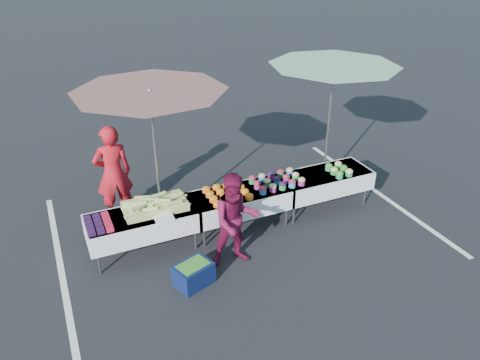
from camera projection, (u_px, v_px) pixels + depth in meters
name	position (u px, v px, depth m)	size (l,w,h in m)	color
ground	(240.00, 227.00, 8.78)	(80.00, 80.00, 0.00)	black
stripe_left	(61.00, 272.00, 7.63)	(0.10, 5.00, 0.00)	silver
stripe_right	(377.00, 192.00, 9.94)	(0.10, 5.00, 0.00)	silver
table_left	(143.00, 223.00, 7.86)	(1.86, 0.81, 0.75)	white
table_center	(240.00, 200.00, 8.51)	(1.86, 0.81, 0.75)	white
table_right	(324.00, 181.00, 9.16)	(1.86, 0.81, 0.75)	white
berry_punnets	(98.00, 224.00, 7.45)	(0.40, 0.54, 0.08)	black
corn_pile	(155.00, 205.00, 7.86)	(1.16, 0.57, 0.26)	#B2D26B
plastic_bags	(164.00, 218.00, 7.63)	(0.30, 0.25, 0.05)	white
carrot_bowls	(227.00, 193.00, 8.31)	(0.75, 0.69, 0.11)	#EC591A
potato_cups	(277.00, 180.00, 8.66)	(0.94, 0.58, 0.16)	#2976C1
bean_baskets	(339.00, 170.00, 9.06)	(0.36, 0.50, 0.15)	#218541
vendor	(113.00, 173.00, 8.66)	(0.69, 0.45, 1.88)	red
customer	(236.00, 220.00, 7.50)	(0.79, 0.62, 1.63)	maroon
umbrella_left	(151.00, 103.00, 7.69)	(3.25, 3.25, 2.66)	black
umbrella_right	(333.00, 76.00, 9.14)	(2.99, 2.99, 2.65)	black
storage_bin	(194.00, 274.00, 7.30)	(0.67, 0.58, 0.37)	#0D1841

